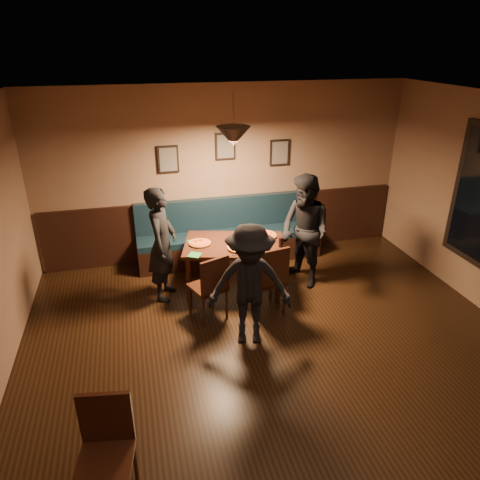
{
  "coord_description": "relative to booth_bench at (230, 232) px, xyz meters",
  "views": [
    {
      "loc": [
        -1.48,
        -3.33,
        3.39
      ],
      "look_at": [
        -0.16,
        1.89,
        0.95
      ],
      "focal_mm": 33.39,
      "sensor_mm": 36.0,
      "label": 1
    }
  ],
  "objects": [
    {
      "name": "floor",
      "position": [
        0.0,
        -3.2,
        -0.5
      ],
      "size": [
        7.0,
        7.0,
        0.0
      ],
      "primitive_type": "plane",
      "color": "black",
      "rests_on": "ground"
    },
    {
      "name": "napkin_b",
      "position": [
        -0.76,
        -1.2,
        0.25
      ],
      "size": [
        0.22,
        0.22,
        0.01
      ],
      "primitive_type": "cube",
      "rotation": [
        0.0,
        0.0,
        -0.51
      ],
      "color": "#217C37",
      "rests_on": "dining_table"
    },
    {
      "name": "diner_front",
      "position": [
        -0.26,
        -2.19,
        0.26
      ],
      "size": [
        1.09,
        0.78,
        1.53
      ],
      "primitive_type": "imported",
      "rotation": [
        0.0,
        0.0,
        -0.23
      ],
      "color": "black",
      "rests_on": "floor"
    },
    {
      "name": "tabasco_bottle",
      "position": [
        0.36,
        -1.02,
        0.3
      ],
      "size": [
        0.03,
        0.03,
        0.11
      ],
      "primitive_type": "cylinder",
      "rotation": [
        0.0,
        0.0,
        0.11
      ],
      "color": "maroon",
      "rests_on": "dining_table"
    },
    {
      "name": "dining_table",
      "position": [
        -0.16,
        -0.96,
        -0.13
      ],
      "size": [
        1.57,
        1.22,
        0.74
      ],
      "primitive_type": "cube",
      "rotation": [
        0.0,
        0.0,
        -0.26
      ],
      "color": "black",
      "rests_on": "floor"
    },
    {
      "name": "diner_right",
      "position": [
        0.88,
        -1.01,
        0.34
      ],
      "size": [
        0.88,
        0.99,
        1.67
      ],
      "primitive_type": "imported",
      "rotation": [
        0.0,
        0.0,
        -1.21
      ],
      "color": "black",
      "rests_on": "floor"
    },
    {
      "name": "ceiling",
      "position": [
        0.0,
        -3.2,
        2.3
      ],
      "size": [
        7.0,
        7.0,
        0.0
      ],
      "primitive_type": "plane",
      "rotation": [
        3.14,
        0.0,
        0.0
      ],
      "color": "silver",
      "rests_on": "ground"
    },
    {
      "name": "wainscot",
      "position": [
        0.0,
        0.27,
        0.0
      ],
      "size": [
        5.88,
        0.06,
        1.0
      ],
      "primitive_type": "cube",
      "color": "black",
      "rests_on": "ground"
    },
    {
      "name": "picture_left",
      "position": [
        -0.9,
        0.27,
        1.2
      ],
      "size": [
        0.32,
        0.04,
        0.42
      ],
      "primitive_type": "cube",
      "color": "black",
      "rests_on": "wall_back"
    },
    {
      "name": "picture_center",
      "position": [
        0.0,
        0.27,
        1.35
      ],
      "size": [
        0.32,
        0.04,
        0.42
      ],
      "primitive_type": "cube",
      "color": "black",
      "rests_on": "wall_back"
    },
    {
      "name": "chair_near_right",
      "position": [
        0.11,
        -1.61,
        -0.0
      ],
      "size": [
        0.52,
        0.52,
        1.0
      ],
      "primitive_type": null,
      "rotation": [
        0.0,
        0.0,
        0.19
      ],
      "color": "black",
      "rests_on": "floor"
    },
    {
      "name": "booth_bench",
      "position": [
        0.0,
        0.0,
        0.0
      ],
      "size": [
        3.0,
        0.6,
        1.0
      ],
      "primitive_type": null,
      "color": "#0F232D",
      "rests_on": "ground"
    },
    {
      "name": "pizza_a",
      "position": [
        -0.63,
        -0.87,
        0.26
      ],
      "size": [
        0.39,
        0.39,
        0.04
      ],
      "primitive_type": "cylinder",
      "rotation": [
        0.0,
        0.0,
        -0.29
      ],
      "color": "orange",
      "rests_on": "dining_table"
    },
    {
      "name": "pizza_b",
      "position": [
        -0.12,
        -1.15,
        0.26
      ],
      "size": [
        0.38,
        0.38,
        0.04
      ],
      "primitive_type": "cylinder",
      "rotation": [
        0.0,
        0.0,
        0.06
      ],
      "color": "#C58A25",
      "rests_on": "dining_table"
    },
    {
      "name": "chair_near_left",
      "position": [
        -0.66,
        -1.56,
        -0.04
      ],
      "size": [
        0.53,
        0.53,
        0.93
      ],
      "primitive_type": null,
      "rotation": [
        0.0,
        0.0,
        0.38
      ],
      "color": "black",
      "rests_on": "floor"
    },
    {
      "name": "wall_back",
      "position": [
        0.0,
        0.3,
        0.9
      ],
      "size": [
        6.0,
        0.0,
        6.0
      ],
      "primitive_type": "plane",
      "rotation": [
        1.57,
        0.0,
        0.0
      ],
      "color": "#8C704F",
      "rests_on": "ground"
    },
    {
      "name": "cutlery_set",
      "position": [
        -0.15,
        -1.37,
        0.25
      ],
      "size": [
        0.19,
        0.1,
        0.0
      ],
      "primitive_type": "cube",
      "rotation": [
        0.0,
        0.0,
        1.16
      ],
      "color": "#BCBDC1",
      "rests_on": "dining_table"
    },
    {
      "name": "cafe_chair_far",
      "position": [
        -1.89,
        -3.95,
        -0.03
      ],
      "size": [
        0.48,
        0.48,
        0.94
      ],
      "primitive_type": null,
      "rotation": [
        0.0,
        0.0,
        2.98
      ],
      "color": "black",
      "rests_on": "floor"
    },
    {
      "name": "picture_right",
      "position": [
        0.9,
        0.27,
        1.2
      ],
      "size": [
        0.32,
        0.04,
        0.42
      ],
      "primitive_type": "cube",
      "color": "black",
      "rests_on": "wall_back"
    },
    {
      "name": "napkin_a",
      "position": [
        -0.71,
        -0.76,
        0.25
      ],
      "size": [
        0.18,
        0.18,
        0.01
      ],
      "primitive_type": "cube",
      "rotation": [
        0.0,
        0.0,
        0.4
      ],
      "color": "#217C37",
      "rests_on": "dining_table"
    },
    {
      "name": "soda_glass",
      "position": [
        0.44,
        -1.23,
        0.32
      ],
      "size": [
        0.09,
        0.09,
        0.14
      ],
      "primitive_type": "cylinder",
      "rotation": [
        0.0,
        0.0,
        -0.33
      ],
      "color": "black",
      "rests_on": "dining_table"
    },
    {
      "name": "pendant_lamp",
      "position": [
        -0.16,
        -0.96,
        1.75
      ],
      "size": [
        0.44,
        0.44,
        0.25
      ],
      "primitive_type": "cone",
      "rotation": [
        3.14,
        0.0,
        0.0
      ],
      "color": "black",
      "rests_on": "ceiling"
    },
    {
      "name": "pizza_c",
      "position": [
        0.31,
        -0.84,
        0.27
      ],
      "size": [
        0.43,
        0.43,
        0.04
      ],
      "primitive_type": "cylinder",
      "rotation": [
        0.0,
        0.0,
        0.13
      ],
      "color": "#D26527",
      "rests_on": "dining_table"
    },
    {
      "name": "diner_left",
      "position": [
        -1.16,
        -0.89,
        0.31
      ],
      "size": [
        0.57,
        0.69,
        1.63
      ],
      "primitive_type": "imported",
      "rotation": [
        0.0,
        0.0,
        1.22
      ],
      "color": "black",
      "rests_on": "floor"
    }
  ]
}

